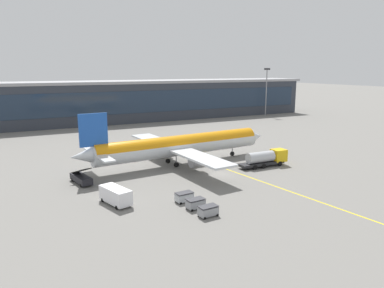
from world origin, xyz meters
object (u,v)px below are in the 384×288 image
(main_airliner, at_px, (180,145))
(belt_loader, at_px, (81,178))
(fuel_tanker, at_px, (266,158))
(baggage_cart_1, at_px, (196,203))
(baggage_cart_2, at_px, (184,197))
(baggage_cart_0, at_px, (208,211))
(lavatory_truck, at_px, (116,195))

(main_airliner, bearing_deg, belt_loader, -169.07)
(fuel_tanker, bearing_deg, belt_loader, 171.10)
(baggage_cart_1, distance_m, baggage_cart_2, 3.20)
(baggage_cart_0, bearing_deg, baggage_cart_2, 94.80)
(fuel_tanker, bearing_deg, main_airliner, 146.93)
(lavatory_truck, distance_m, baggage_cart_2, 10.17)
(main_airliner, bearing_deg, baggage_cart_1, -110.13)
(baggage_cart_0, relative_size, baggage_cart_1, 1.00)
(fuel_tanker, relative_size, baggage_cart_2, 3.91)
(main_airliner, xyz_separation_m, baggage_cart_2, (-8.91, -20.39, -3.24))
(baggage_cart_0, bearing_deg, lavatory_truck, 134.76)
(baggage_cart_2, bearing_deg, main_airliner, 66.39)
(lavatory_truck, bearing_deg, baggage_cart_0, -45.24)
(baggage_cart_0, xyz_separation_m, baggage_cart_1, (-0.27, 3.19, 0.00))
(baggage_cart_1, height_order, baggage_cart_2, same)
(baggage_cart_1, bearing_deg, belt_loader, 122.71)
(main_airliner, bearing_deg, baggage_cart_0, -107.38)
(main_airliner, relative_size, lavatory_truck, 7.31)
(fuel_tanker, relative_size, lavatory_truck, 1.74)
(belt_loader, xyz_separation_m, baggage_cart_2, (12.25, -16.30, -0.21))
(belt_loader, height_order, baggage_cart_0, belt_loader)
(lavatory_truck, height_order, belt_loader, belt_loader)
(baggage_cart_2, bearing_deg, lavatory_truck, 158.64)
(main_airliner, distance_m, baggage_cart_0, 28.23)
(lavatory_truck, xyz_separation_m, baggage_cart_1, (9.72, -6.89, -0.64))
(fuel_tanker, xyz_separation_m, belt_loader, (-36.12, 5.65, -0.76))
(main_airliner, relative_size, baggage_cart_0, 16.38)
(lavatory_truck, relative_size, baggage_cart_2, 2.24)
(fuel_tanker, distance_m, belt_loader, 36.57)
(main_airliner, height_order, baggage_cart_0, main_airliner)
(fuel_tanker, xyz_separation_m, baggage_cart_0, (-23.34, -17.02, -0.96))
(fuel_tanker, relative_size, baggage_cart_0, 3.91)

